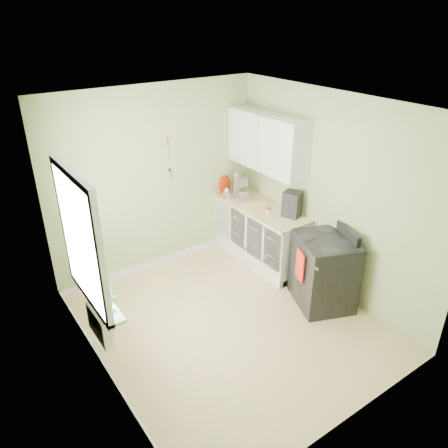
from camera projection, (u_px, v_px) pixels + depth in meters
floor at (230, 324)px, 5.50m from camera, size 3.20×3.60×0.02m
ceiling at (232, 105)px, 4.29m from camera, size 3.20×3.60×0.02m
wall_back at (157, 181)px, 6.22m from camera, size 3.20×0.02×2.70m
wall_left at (91, 273)px, 4.07m from camera, size 0.02×3.60×2.70m
wall_right at (330, 196)px, 5.72m from camera, size 0.02×3.60×2.70m
base_cabinets at (261, 235)px, 6.70m from camera, size 0.60×1.60×0.87m
countertop at (262, 208)px, 6.49m from camera, size 0.64×1.60×0.04m
upper_cabinets at (267, 142)px, 6.21m from camera, size 0.35×1.40×0.80m
window at (80, 241)px, 4.21m from camera, size 0.06×1.14×1.44m
window_sill at (97, 295)px, 4.55m from camera, size 0.18×1.14×0.04m
radiator at (100, 324)px, 4.64m from camera, size 0.12×0.50×0.35m
wall_utensils at (169, 165)px, 6.20m from camera, size 0.02×0.14×0.58m
stove at (324, 271)px, 5.70m from camera, size 0.95×0.97×1.08m
stand_mixer at (241, 188)px, 6.70m from camera, size 0.29×0.36×0.39m
kettle at (226, 193)px, 6.74m from camera, size 0.17×0.10×0.17m
coffee_maker at (292, 205)px, 6.13m from camera, size 0.28×0.30×0.37m
red_tray at (224, 185)px, 6.85m from camera, size 0.31×0.15×0.31m
jar at (268, 211)px, 6.26m from camera, size 0.08×0.08×0.08m
plant_a at (111, 302)px, 4.18m from camera, size 0.18×0.17×0.28m
plant_b at (95, 280)px, 4.48m from camera, size 0.21×0.22×0.32m
plant_c at (87, 272)px, 4.67m from camera, size 0.16×0.16×0.27m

